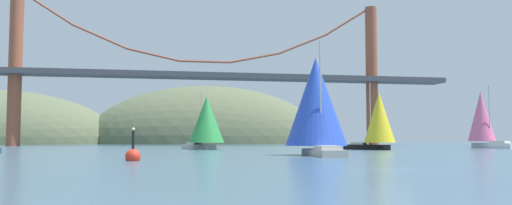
{
  "coord_description": "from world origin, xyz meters",
  "views": [
    {
      "loc": [
        -11.87,
        -24.96,
        1.6
      ],
      "look_at": [
        0.0,
        35.05,
        5.76
      ],
      "focal_mm": 37.2,
      "sensor_mm": 36.0,
      "label": 1
    }
  ],
  "objects": [
    {
      "name": "sailboat_pink_spinnaker",
      "position": [
        42.3,
        54.3,
        4.93
      ],
      "size": [
        5.42,
        8.85,
        10.41
      ],
      "color": "white",
      "rests_on": "ground_plane"
    },
    {
      "name": "sailboat_green_sail",
      "position": [
        -3.96,
        52.86,
        4.19
      ],
      "size": [
        6.89,
        9.07,
        8.84
      ],
      "color": "#B7B2A8",
      "rests_on": "ground_plane"
    },
    {
      "name": "ground_plane",
      "position": [
        0.0,
        0.0,
        0.0
      ],
      "size": [
        360.0,
        360.0,
        0.0
      ],
      "primitive_type": "plane",
      "color": "#426075"
    },
    {
      "name": "headland_center",
      "position": [
        5.0,
        135.0,
        0.0
      ],
      "size": [
        72.19,
        44.0,
        34.83
      ],
      "primitive_type": "ellipsoid",
      "color": "#5B6647",
      "rests_on": "ground_plane"
    },
    {
      "name": "channel_buoy",
      "position": [
        -13.14,
        14.26,
        0.37
      ],
      "size": [
        1.1,
        1.1,
        2.64
      ],
      "color": "red",
      "rests_on": "ground_plane"
    },
    {
      "name": "sailboat_blue_spinnaker",
      "position": [
        3.69,
        23.8,
        4.97
      ],
      "size": [
        6.35,
        10.07,
        10.71
      ],
      "color": "#B7B2A8",
      "rests_on": "ground_plane"
    },
    {
      "name": "suspension_bridge",
      "position": [
        -0.0,
        95.0,
        16.33
      ],
      "size": [
        117.02,
        6.0,
        33.89
      ],
      "color": "brown",
      "rests_on": "ground_plane"
    },
    {
      "name": "sailboat_yellow_sail",
      "position": [
        19.62,
        45.1,
        4.27
      ],
      "size": [
        7.11,
        7.86,
        9.57
      ],
      "color": "black",
      "rests_on": "ground_plane"
    }
  ]
}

